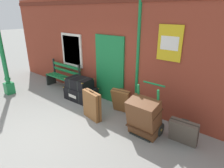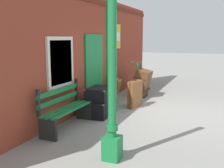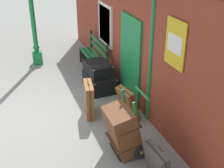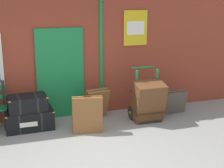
{
  "view_description": "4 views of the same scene",
  "coord_description": "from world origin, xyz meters",
  "px_view_note": "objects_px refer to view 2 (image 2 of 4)",
  "views": [
    {
      "loc": [
        3.68,
        -1.93,
        2.74
      ],
      "look_at": [
        0.51,
        1.88,
        0.88
      ],
      "focal_mm": 30.88,
      "sensor_mm": 36.0,
      "label": 1
    },
    {
      "loc": [
        -7.11,
        -0.98,
        2.0
      ],
      "look_at": [
        0.07,
        1.91,
        0.68
      ],
      "focal_mm": 43.47,
      "sensor_mm": 36.0,
      "label": 2
    },
    {
      "loc": [
        6.0,
        -0.28,
        3.73
      ],
      "look_at": [
        0.2,
        1.87,
        0.63
      ],
      "focal_mm": 48.34,
      "sensor_mm": 36.0,
      "label": 3
    },
    {
      "loc": [
        -1.24,
        -5.07,
        2.75
      ],
      "look_at": [
        1.04,
        1.92,
        0.84
      ],
      "focal_mm": 53.16,
      "sensor_mm": 36.0,
      "label": 4
    }
  ],
  "objects_px": {
    "lamp_post": "(112,89)",
    "suitcase_umber": "(115,90)",
    "large_brown_trunk": "(142,83)",
    "suitcase_charcoal": "(135,94)",
    "steamer_trunk_base": "(99,107)",
    "porters_trolley": "(137,88)",
    "platform_bench": "(65,109)",
    "suitcase_oxblood": "(140,84)",
    "steamer_trunk_middle": "(100,93)"
  },
  "relations": [
    {
      "from": "platform_bench",
      "to": "suitcase_umber",
      "type": "height_order",
      "value": "platform_bench"
    },
    {
      "from": "suitcase_charcoal",
      "to": "suitcase_oxblood",
      "type": "distance_m",
      "value": 2.36
    },
    {
      "from": "platform_bench",
      "to": "suitcase_umber",
      "type": "distance_m",
      "value": 2.81
    },
    {
      "from": "steamer_trunk_middle",
      "to": "suitcase_oxblood",
      "type": "height_order",
      "value": "steamer_trunk_middle"
    },
    {
      "from": "lamp_post",
      "to": "steamer_trunk_base",
      "type": "relative_size",
      "value": 3.03
    },
    {
      "from": "platform_bench",
      "to": "steamer_trunk_base",
      "type": "bearing_deg",
      "value": -11.54
    },
    {
      "from": "lamp_post",
      "to": "suitcase_oxblood",
      "type": "bearing_deg",
      "value": 11.69
    },
    {
      "from": "platform_bench",
      "to": "porters_trolley",
      "type": "distance_m",
      "value": 3.9
    },
    {
      "from": "platform_bench",
      "to": "large_brown_trunk",
      "type": "height_order",
      "value": "platform_bench"
    },
    {
      "from": "steamer_trunk_base",
      "to": "suitcase_oxblood",
      "type": "distance_m",
      "value": 3.45
    },
    {
      "from": "steamer_trunk_base",
      "to": "steamer_trunk_middle",
      "type": "bearing_deg",
      "value": -126.4
    },
    {
      "from": "platform_bench",
      "to": "suitcase_umber",
      "type": "bearing_deg",
      "value": -2.04
    },
    {
      "from": "steamer_trunk_base",
      "to": "steamer_trunk_middle",
      "type": "distance_m",
      "value": 0.37
    },
    {
      "from": "lamp_post",
      "to": "steamer_trunk_middle",
      "type": "distance_m",
      "value": 2.7
    },
    {
      "from": "large_brown_trunk",
      "to": "suitcase_umber",
      "type": "relative_size",
      "value": 1.3
    },
    {
      "from": "steamer_trunk_middle",
      "to": "large_brown_trunk",
      "type": "height_order",
      "value": "large_brown_trunk"
    },
    {
      "from": "lamp_post",
      "to": "suitcase_umber",
      "type": "distance_m",
      "value": 4.23
    },
    {
      "from": "steamer_trunk_base",
      "to": "porters_trolley",
      "type": "distance_m",
      "value": 2.63
    },
    {
      "from": "lamp_post",
      "to": "suitcase_charcoal",
      "type": "bearing_deg",
      "value": 11.11
    },
    {
      "from": "steamer_trunk_middle",
      "to": "suitcase_umber",
      "type": "distance_m",
      "value": 1.6
    },
    {
      "from": "platform_bench",
      "to": "suitcase_oxblood",
      "type": "distance_m",
      "value": 4.71
    },
    {
      "from": "platform_bench",
      "to": "steamer_trunk_middle",
      "type": "height_order",
      "value": "platform_bench"
    },
    {
      "from": "porters_trolley",
      "to": "suitcase_oxblood",
      "type": "bearing_deg",
      "value": 8.89
    },
    {
      "from": "platform_bench",
      "to": "porters_trolley",
      "type": "relative_size",
      "value": 1.32
    },
    {
      "from": "steamer_trunk_base",
      "to": "suitcase_oxblood",
      "type": "relative_size",
      "value": 1.67
    },
    {
      "from": "lamp_post",
      "to": "steamer_trunk_base",
      "type": "bearing_deg",
      "value": 29.24
    },
    {
      "from": "steamer_trunk_base",
      "to": "porters_trolley",
      "type": "xyz_separation_m",
      "value": [
        2.62,
        -0.24,
        0.06
      ]
    },
    {
      "from": "steamer_trunk_base",
      "to": "porters_trolley",
      "type": "height_order",
      "value": "porters_trolley"
    },
    {
      "from": "lamp_post",
      "to": "porters_trolley",
      "type": "xyz_separation_m",
      "value": [
        4.94,
        1.07,
        -0.92
      ]
    },
    {
      "from": "platform_bench",
      "to": "lamp_post",
      "type": "bearing_deg",
      "value": -124.71
    },
    {
      "from": "lamp_post",
      "to": "steamer_trunk_base",
      "type": "xyz_separation_m",
      "value": [
        2.32,
        1.3,
        -0.99
      ]
    },
    {
      "from": "suitcase_oxblood",
      "to": "suitcase_umber",
      "type": "bearing_deg",
      "value": 172.1
    },
    {
      "from": "porters_trolley",
      "to": "suitcase_umber",
      "type": "bearing_deg",
      "value": 159.78
    },
    {
      "from": "steamer_trunk_middle",
      "to": "suitcase_oxblood",
      "type": "bearing_deg",
      "value": -1.33
    },
    {
      "from": "suitcase_oxblood",
      "to": "large_brown_trunk",
      "type": "bearing_deg",
      "value": -159.98
    },
    {
      "from": "lamp_post",
      "to": "steamer_trunk_middle",
      "type": "height_order",
      "value": "lamp_post"
    },
    {
      "from": "suitcase_charcoal",
      "to": "steamer_trunk_base",
      "type": "bearing_deg",
      "value": 151.58
    },
    {
      "from": "lamp_post",
      "to": "platform_bench",
      "type": "distance_m",
      "value": 2.04
    },
    {
      "from": "lamp_post",
      "to": "suitcase_umber",
      "type": "xyz_separation_m",
      "value": [
        3.88,
        1.46,
        -0.83
      ]
    },
    {
      "from": "platform_bench",
      "to": "suitcase_oxblood",
      "type": "relative_size",
      "value": 2.59
    },
    {
      "from": "suitcase_charcoal",
      "to": "suitcase_umber",
      "type": "relative_size",
      "value": 1.11
    },
    {
      "from": "steamer_trunk_base",
      "to": "steamer_trunk_middle",
      "type": "height_order",
      "value": "steamer_trunk_middle"
    },
    {
      "from": "lamp_post",
      "to": "suitcase_oxblood",
      "type": "height_order",
      "value": "lamp_post"
    },
    {
      "from": "large_brown_trunk",
      "to": "suitcase_oxblood",
      "type": "relative_size",
      "value": 1.54
    },
    {
      "from": "large_brown_trunk",
      "to": "suitcase_oxblood",
      "type": "height_order",
      "value": "large_brown_trunk"
    },
    {
      "from": "suitcase_umber",
      "to": "steamer_trunk_middle",
      "type": "bearing_deg",
      "value": -173.43
    },
    {
      "from": "porters_trolley",
      "to": "suitcase_umber",
      "type": "relative_size",
      "value": 1.65
    },
    {
      "from": "steamer_trunk_base",
      "to": "porters_trolley",
      "type": "relative_size",
      "value": 0.85
    },
    {
      "from": "large_brown_trunk",
      "to": "suitcase_charcoal",
      "type": "relative_size",
      "value": 1.17
    },
    {
      "from": "porters_trolley",
      "to": "suitcase_charcoal",
      "type": "distance_m",
      "value": 1.53
    }
  ]
}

